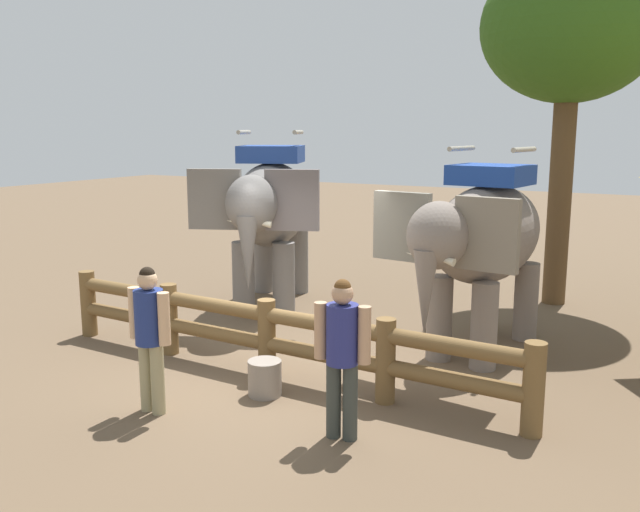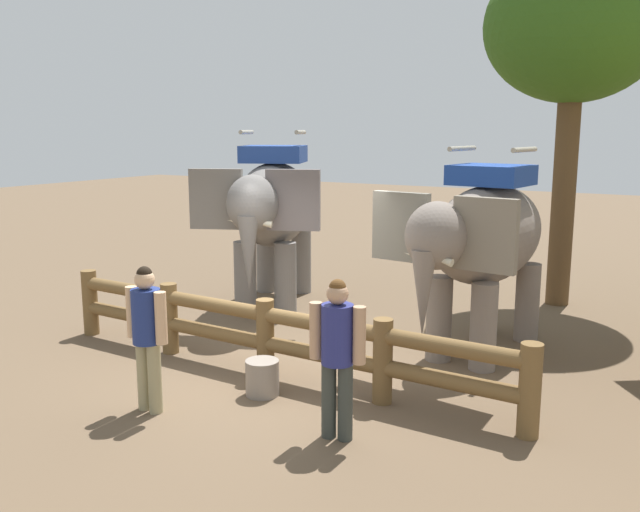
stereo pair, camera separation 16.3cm
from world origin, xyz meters
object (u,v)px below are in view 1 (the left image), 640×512
object	(u,v)px
log_fence	(267,332)
tourist_man_in_blue	(150,329)
elephant_near_left	(269,209)
elephant_center	(482,240)
tourist_woman_in_black	(342,348)
tree_back_center	(571,31)
feed_bucket	(265,378)

from	to	relation	value
log_fence	tourist_man_in_blue	world-z (taller)	tourist_man_in_blue
log_fence	tourist_man_in_blue	bearing A→B (deg)	-107.15
elephant_near_left	elephant_center	distance (m)	4.25
log_fence	tourist_man_in_blue	distance (m)	1.78
log_fence	tourist_woman_in_black	distance (m)	2.16
tourist_man_in_blue	tree_back_center	world-z (taller)	tree_back_center
elephant_center	tourist_woman_in_black	distance (m)	3.61
elephant_center	tourist_woman_in_black	bearing A→B (deg)	-97.47
tree_back_center	feed_bucket	xyz separation A→B (m)	(-2.28, -6.53, -4.77)
elephant_near_left	feed_bucket	world-z (taller)	elephant_near_left
tourist_woman_in_black	elephant_near_left	bearing A→B (deg)	130.71
log_fence	feed_bucket	xyz separation A→B (m)	(0.36, -0.60, -0.38)
log_fence	tree_back_center	size ratio (longest dim) A/B	1.13
log_fence	tourist_man_in_blue	size ratio (longest dim) A/B	4.18
elephant_near_left	feed_bucket	distance (m)	4.66
elephant_near_left	tree_back_center	size ratio (longest dim) A/B	0.60
tourist_man_in_blue	log_fence	bearing A→B (deg)	72.85
tourist_man_in_blue	elephant_center	bearing A→B (deg)	55.57
tree_back_center	feed_bucket	world-z (taller)	tree_back_center
tree_back_center	feed_bucket	size ratio (longest dim) A/B	14.38
tourist_woman_in_black	tree_back_center	xyz separation A→B (m)	(0.89, 7.14, 3.98)
elephant_center	feed_bucket	size ratio (longest dim) A/B	7.99
tourist_man_in_blue	feed_bucket	xyz separation A→B (m)	(0.87, 1.06, -0.78)
log_fence	elephant_near_left	bearing A→B (deg)	122.32
log_fence	elephant_center	world-z (taller)	elephant_center
log_fence	tree_back_center	world-z (taller)	tree_back_center
tourist_man_in_blue	tourist_woman_in_black	bearing A→B (deg)	11.41
tourist_man_in_blue	tree_back_center	bearing A→B (deg)	67.47
log_fence	tourist_man_in_blue	xyz separation A→B (m)	(-0.51, -1.66, 0.40)
elephant_near_left	tree_back_center	distance (m)	6.26
tourist_woman_in_black	tourist_man_in_blue	world-z (taller)	tourist_woman_in_black
elephant_near_left	tourist_man_in_blue	distance (m)	5.06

